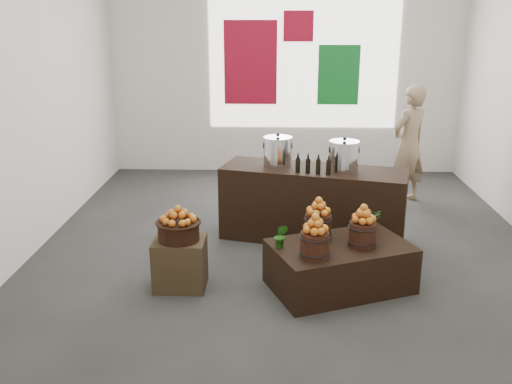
{
  "coord_description": "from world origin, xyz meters",
  "views": [
    {
      "loc": [
        -0.17,
        -6.41,
        2.7
      ],
      "look_at": [
        -0.38,
        -0.4,
        0.81
      ],
      "focal_mm": 40.0,
      "sensor_mm": 36.0,
      "label": 1
    }
  ],
  "objects_px": {
    "wicker_basket": "(179,231)",
    "shopper": "(409,145)",
    "stock_pot_center": "(344,157)",
    "counter": "(313,204)",
    "crate": "(180,263)",
    "stock_pot_left": "(278,152)",
    "display_table": "(340,266)"
  },
  "relations": [
    {
      "from": "stock_pot_left",
      "to": "stock_pot_center",
      "type": "xyz_separation_m",
      "value": [
        0.78,
        -0.2,
        0.0
      ]
    },
    {
      "from": "crate",
      "to": "stock_pot_left",
      "type": "distance_m",
      "value": 1.96
    },
    {
      "from": "stock_pot_center",
      "to": "counter",
      "type": "bearing_deg",
      "value": 165.44
    },
    {
      "from": "stock_pot_center",
      "to": "shopper",
      "type": "relative_size",
      "value": 0.2
    },
    {
      "from": "display_table",
      "to": "stock_pot_left",
      "type": "relative_size",
      "value": 3.99
    },
    {
      "from": "crate",
      "to": "counter",
      "type": "xyz_separation_m",
      "value": [
        1.43,
        1.37,
        0.19
      ]
    },
    {
      "from": "stock_pot_left",
      "to": "stock_pot_center",
      "type": "relative_size",
      "value": 1.0
    },
    {
      "from": "stock_pot_left",
      "to": "shopper",
      "type": "height_order",
      "value": "shopper"
    },
    {
      "from": "crate",
      "to": "stock_pot_left",
      "type": "xyz_separation_m",
      "value": [
        0.99,
        1.48,
        0.82
      ]
    },
    {
      "from": "crate",
      "to": "counter",
      "type": "height_order",
      "value": "counter"
    },
    {
      "from": "counter",
      "to": "stock_pot_center",
      "type": "distance_m",
      "value": 0.72
    },
    {
      "from": "counter",
      "to": "shopper",
      "type": "xyz_separation_m",
      "value": [
        1.48,
        1.53,
        0.42
      ]
    },
    {
      "from": "shopper",
      "to": "wicker_basket",
      "type": "bearing_deg",
      "value": 6.93
    },
    {
      "from": "wicker_basket",
      "to": "stock_pot_center",
      "type": "height_order",
      "value": "stock_pot_center"
    },
    {
      "from": "crate",
      "to": "shopper",
      "type": "bearing_deg",
      "value": 44.85
    },
    {
      "from": "crate",
      "to": "display_table",
      "type": "bearing_deg",
      "value": 1.46
    },
    {
      "from": "shopper",
      "to": "crate",
      "type": "bearing_deg",
      "value": 6.93
    },
    {
      "from": "shopper",
      "to": "stock_pot_left",
      "type": "bearing_deg",
      "value": -1.51
    },
    {
      "from": "display_table",
      "to": "wicker_basket",
      "type": "bearing_deg",
      "value": 159.31
    },
    {
      "from": "counter",
      "to": "stock_pot_left",
      "type": "height_order",
      "value": "stock_pot_left"
    },
    {
      "from": "wicker_basket",
      "to": "display_table",
      "type": "bearing_deg",
      "value": 1.46
    },
    {
      "from": "counter",
      "to": "stock_pot_center",
      "type": "bearing_deg",
      "value": 0.0
    },
    {
      "from": "counter",
      "to": "shopper",
      "type": "relative_size",
      "value": 1.27
    },
    {
      "from": "wicker_basket",
      "to": "shopper",
      "type": "distance_m",
      "value": 4.11
    },
    {
      "from": "crate",
      "to": "stock_pot_center",
      "type": "bearing_deg",
      "value": 35.73
    },
    {
      "from": "stock_pot_center",
      "to": "shopper",
      "type": "bearing_deg",
      "value": 54.95
    },
    {
      "from": "crate",
      "to": "display_table",
      "type": "relative_size",
      "value": 0.38
    },
    {
      "from": "stock_pot_left",
      "to": "counter",
      "type": "bearing_deg",
      "value": -14.56
    },
    {
      "from": "stock_pot_left",
      "to": "shopper",
      "type": "relative_size",
      "value": 0.2
    },
    {
      "from": "wicker_basket",
      "to": "counter",
      "type": "distance_m",
      "value": 1.99
    },
    {
      "from": "counter",
      "to": "stock_pot_left",
      "type": "relative_size",
      "value": 6.47
    },
    {
      "from": "display_table",
      "to": "shopper",
      "type": "bearing_deg",
      "value": 43.75
    }
  ]
}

